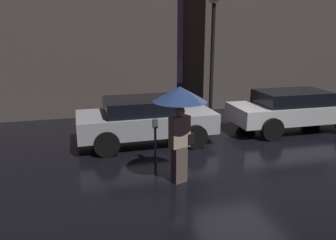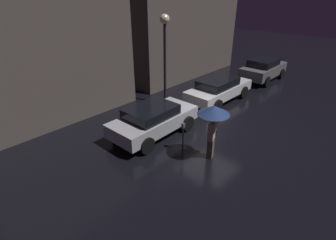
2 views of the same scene
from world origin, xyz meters
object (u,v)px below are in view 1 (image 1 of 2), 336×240
Objects in this scene: parked_car_silver at (145,119)px; pedestrian_with_umbrella at (180,106)px; parking_meter at (155,136)px; parked_car_white at (294,109)px; street_lamp_near at (213,26)px.

parked_car_silver is 3.03m from pedestrian_with_umbrella.
parked_car_silver is at bearing -104.80° from pedestrian_with_umbrella.
parked_car_silver is 1.88× the size of pedestrian_with_umbrella.
parked_car_silver reaches higher than parking_meter.
parking_meter is (-5.23, -1.76, 0.00)m from parked_car_white.
parking_meter is at bearing -94.50° from pedestrian_with_umbrella.
parking_meter is 5.58m from street_lamp_near.
parked_car_silver is 4.52m from street_lamp_near.
pedestrian_with_umbrella reaches higher than parked_car_silver.
pedestrian_with_umbrella reaches higher than parking_meter.
parked_car_silver is 1.74m from parking_meter.
parking_meter is 0.25× the size of street_lamp_near.
parked_car_white is 5.52m from parking_meter.
street_lamp_near is (2.72, 4.94, 1.72)m from pedestrian_with_umbrella.
parking_meter is (-0.07, -1.74, -0.00)m from parked_car_silver.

